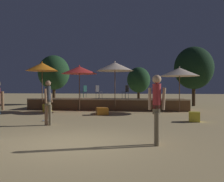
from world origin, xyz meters
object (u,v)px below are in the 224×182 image
object	(u,v)px
bistro_chair_2	(126,90)
background_tree_0	(194,68)
background_tree_1	(54,73)
bistro_chair_0	(98,90)
background_tree_2	(139,80)
patio_umbrella_3	(79,70)
cube_seat_2	(47,108)
patio_umbrella_2	(42,67)
frisbee_disc	(45,121)
person_0	(48,101)
patio_umbrella_1	(115,67)
cube_seat_0	(102,111)
bistro_chair_1	(84,90)
cube_seat_1	(194,117)
person_2	(157,106)
patio_umbrella_0	(179,72)

from	to	relation	value
bistro_chair_2	background_tree_0	size ratio (longest dim) A/B	0.18
background_tree_1	bistro_chair_0	bearing A→B (deg)	-43.90
bistro_chair_0	bistro_chair_2	distance (m)	2.00
background_tree_1	background_tree_2	size ratio (longest dim) A/B	1.22
patio_umbrella_3	background_tree_1	size ratio (longest dim) A/B	0.66
cube_seat_2	background_tree_2	size ratio (longest dim) A/B	0.17
bistro_chair_0	background_tree_2	xyz separation A→B (m)	(2.42, 9.47, 1.03)
patio_umbrella_2	frisbee_disc	distance (m)	6.52
person_0	bistro_chair_2	world-z (taller)	person_0
cube_seat_2	patio_umbrella_1	bearing A→B (deg)	12.40
patio_umbrella_1	patio_umbrella_2	bearing A→B (deg)	178.63
cube_seat_0	bistro_chair_0	xyz separation A→B (m)	(-0.94, 3.46, 1.12)
background_tree_0	background_tree_1	xyz separation A→B (m)	(-12.41, 0.50, -0.24)
patio_umbrella_2	person_0	xyz separation A→B (m)	(3.15, -6.46, -1.94)
patio_umbrella_1	background_tree_0	xyz separation A→B (m)	(5.84, 5.75, 0.30)
patio_umbrella_1	bistro_chair_1	distance (m)	3.78
cube_seat_2	person_0	size ratio (longest dim) A/B	0.35
patio_umbrella_3	bistro_chair_0	xyz separation A→B (m)	(0.92, 1.48, -1.32)
cube_seat_1	cube_seat_2	world-z (taller)	cube_seat_2
patio_umbrella_2	bistro_chair_2	distance (m)	5.91
patio_umbrella_3	cube_seat_0	world-z (taller)	patio_umbrella_3
patio_umbrella_3	frisbee_disc	xyz separation A→B (m)	(-0.19, -4.91, -2.63)
background_tree_1	patio_umbrella_3	bearing A→B (deg)	-56.57
bistro_chair_1	patio_umbrella_1	bearing A→B (deg)	76.69
bistro_chair_0	background_tree_0	distance (m)	8.69
cube_seat_2	patio_umbrella_2	bearing A→B (deg)	127.93
bistro_chair_0	background_tree_2	size ratio (longest dim) A/B	0.24
patio_umbrella_2	frisbee_disc	bearing A→B (deg)	-64.57
cube_seat_2	bistro_chair_0	xyz separation A→B (m)	(2.81, 2.15, 1.08)
background_tree_2	patio_umbrella_1	bearing A→B (deg)	-95.68
patio_umbrella_1	person_0	world-z (taller)	patio_umbrella_1
patio_umbrella_2	bistro_chair_2	world-z (taller)	patio_umbrella_2
bistro_chair_2	cube_seat_2	bearing A→B (deg)	-113.17
person_0	background_tree_1	bearing A→B (deg)	120.39
cube_seat_0	cube_seat_1	size ratio (longest dim) A/B	1.55
person_0	patio_umbrella_3	bearing A→B (deg)	104.01
person_2	bistro_chair_1	xyz separation A→B (m)	(-4.98, 11.49, 0.31)
background_tree_0	patio_umbrella_3	bearing A→B (deg)	-143.55
patio_umbrella_1	bistro_chair_2	size ratio (longest dim) A/B	3.58
bistro_chair_0	bistro_chair_2	bearing A→B (deg)	-65.97
person_2	background_tree_2	xyz separation A→B (m)	(-1.29, 19.94, 1.34)
patio_umbrella_1	patio_umbrella_3	xyz separation A→B (m)	(-2.28, -0.24, -0.21)
bistro_chair_1	cube_seat_1	bearing A→B (deg)	72.81
person_0	bistro_chair_1	bearing A→B (deg)	105.02
patio_umbrella_0	patio_umbrella_3	world-z (taller)	patio_umbrella_3
patio_umbrella_1	patio_umbrella_2	world-z (taller)	patio_umbrella_2
patio_umbrella_0	background_tree_2	distance (m)	11.19
patio_umbrella_0	person_0	size ratio (longest dim) A/B	1.58
person_0	frisbee_disc	distance (m)	1.66
cube_seat_0	background_tree_0	distance (m)	10.56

